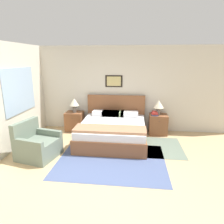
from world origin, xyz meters
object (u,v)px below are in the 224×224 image
armchair (37,145)px  table_lamp_near_window (74,103)px  nightstand_near_window (75,121)px  nightstand_by_door (158,124)px  bed (113,130)px  table_lamp_by_door (159,105)px

armchair → table_lamp_near_window: bearing=-178.5°
nightstand_near_window → nightstand_by_door: (2.59, 0.00, 0.00)m
nightstand_by_door → table_lamp_near_window: (-2.57, 0.00, 0.60)m
bed → armchair: bed is taller
bed → nightstand_by_door: 1.48m
table_lamp_near_window → table_lamp_by_door: (2.56, 0.00, 0.00)m
armchair → nightstand_near_window: size_ratio=1.59×
bed → table_lamp_near_window: bed is taller
nightstand_near_window → table_lamp_by_door: table_lamp_by_door is taller
bed → table_lamp_by_door: size_ratio=4.34×
bed → armchair: 1.98m
nightstand_by_door → table_lamp_by_door: (-0.02, 0.00, 0.60)m
nightstand_near_window → table_lamp_by_door: 2.65m
bed → nightstand_near_window: bed is taller
table_lamp_near_window → nightstand_near_window: bearing=-175.9°
bed → nightstand_near_window: size_ratio=3.23×
nightstand_by_door → table_lamp_by_door: bearing=174.8°
nightstand_near_window → table_lamp_near_window: size_ratio=1.35×
bed → nightstand_near_window: 1.47m
armchair → table_lamp_near_window: (0.35, 1.84, 0.62)m
table_lamp_by_door → table_lamp_near_window: bearing=180.0°
armchair → table_lamp_by_door: table_lamp_by_door is taller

